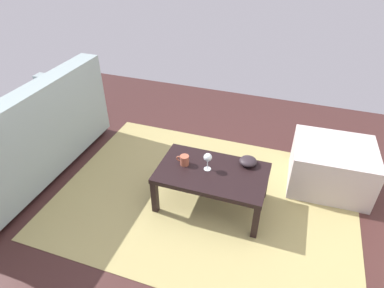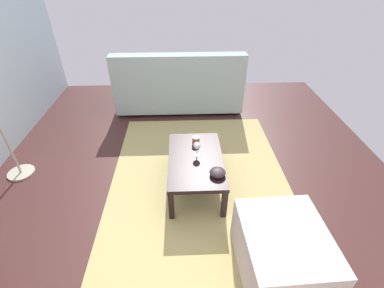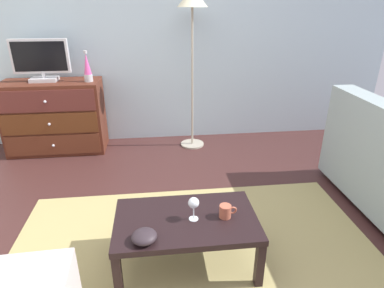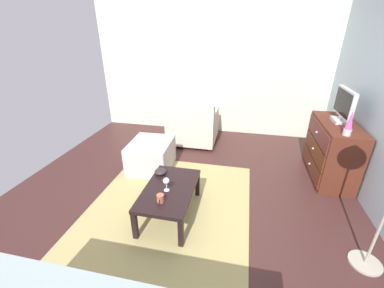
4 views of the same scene
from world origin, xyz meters
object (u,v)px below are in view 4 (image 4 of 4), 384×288
Objects in this scene: mug at (160,198)px; bowl_decorative at (161,172)px; wine_glass at (166,181)px; dresser at (331,150)px; lava_lamp at (350,124)px; armchair at (192,126)px; tv at (344,105)px; coffee_table at (169,191)px; ottoman at (151,155)px.

bowl_decorative is (-0.51, -0.17, -0.01)m from mug.
dresser is at bearing 123.95° from wine_glass.
lava_lamp is 0.39× the size of armchair.
armchair is (-2.06, -0.16, -0.14)m from wine_glass.
lava_lamp is at bearing 61.67° from armchair.
armchair reaches higher than mug.
tv reaches higher than coffee_table.
dresser is 2.42m from wine_glass.
mug is at bearing -52.23° from dresser.
dresser is 2.42m from bowl_decorative.
tv is 2.39m from armchair.
lava_lamp is 2.89× the size of mug.
bowl_decorative is at bearing -150.53° from wine_glass.
tv is 2.53m from wine_glass.
armchair is 1.14m from ottoman.
bowl_decorative is (-0.30, -0.17, -0.08)m from wine_glass.
armchair is at bearing 179.47° from bowl_decorative.
dresser is 7.25× the size of bowl_decorative.
mug is 0.16× the size of ottoman.
lava_lamp is 2.33m from mug.
dresser is at bearing 127.77° from mug.
tv is at bearing 98.67° from ottoman.
mug is (0.25, -0.01, 0.09)m from coffee_table.
lava_lamp reaches higher than coffee_table.
ottoman is (1.05, -0.42, -0.12)m from armchair.
bowl_decorative is 0.17× the size of armchair.
wine_glass reaches higher than mug.
tv is 3.78× the size of wine_glass.
tv reaches higher than ottoman.
mug is 0.77× the size of bowl_decorative.
coffee_table is 1.29× the size of ottoman.
ottoman reaches higher than bowl_decorative.
armchair is (-0.66, -2.19, -0.71)m from tv.
dresser reaches higher than bowl_decorative.
armchair is 1.22× the size of ottoman.
lava_lamp reaches higher than dresser.
lava_lamp is at bearing 119.72° from mug.
bowl_decorative is at bearing -161.40° from mug.
wine_glass is (1.40, -2.03, -0.57)m from tv.
wine_glass is at bearing -17.07° from coffee_table.
ottoman is at bearing -21.62° from armchair.
ottoman is at bearing -154.66° from mug.
coffee_table is at bearing 35.80° from bowl_decorative.
coffee_table is 1.06× the size of armchair.
ottoman is at bearing -92.00° from lava_lamp.
lava_lamp is 2.29m from bowl_decorative.
lava_lamp reaches higher than ottoman.
wine_glass reaches higher than ottoman.
wine_glass is 1.06× the size of bowl_decorative.
coffee_table is at bearing -56.78° from dresser.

